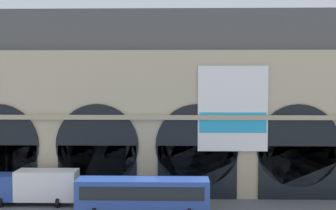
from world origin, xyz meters
TOP-DOWN VIEW (x-y plane):
  - station_building at (0.04, 7.54)m, footprint 49.61×5.48m
  - box_truck_midwest at (-9.88, 2.83)m, footprint 7.50×2.91m
  - bus_center at (0.02, -0.46)m, footprint 11.00×3.25m

SIDE VIEW (x-z plane):
  - box_truck_midwest at x=-9.88m, z-range 0.14..3.26m
  - bus_center at x=0.02m, z-range 0.23..3.33m
  - station_building at x=0.04m, z-range -0.28..17.88m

